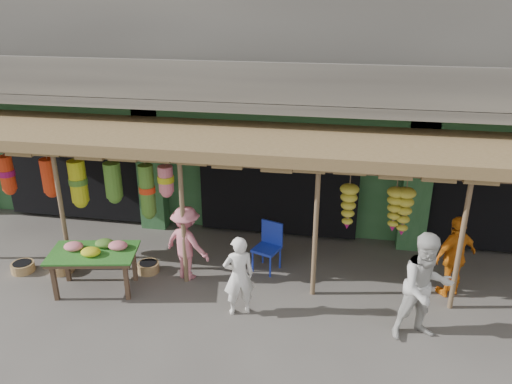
% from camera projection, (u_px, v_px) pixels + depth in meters
% --- Properties ---
extents(ground, '(80.00, 80.00, 0.00)m').
position_uv_depth(ground, '(263.00, 283.00, 9.86)').
color(ground, '#514C47').
rests_on(ground, ground).
extents(building, '(16.40, 6.80, 7.00)m').
position_uv_depth(building, '(294.00, 73.00, 13.03)').
color(building, gray).
rests_on(building, ground).
extents(awning, '(14.00, 2.70, 2.79)m').
position_uv_depth(awning, '(262.00, 146.00, 9.65)').
color(awning, brown).
rests_on(awning, ground).
extents(flower_table, '(1.75, 1.23, 0.96)m').
position_uv_depth(flower_table, '(94.00, 253.00, 9.38)').
color(flower_table, brown).
rests_on(flower_table, ground).
extents(blue_chair, '(0.62, 0.63, 1.01)m').
position_uv_depth(blue_chair, '(269.00, 244.00, 10.19)').
color(blue_chair, '#1C32B7').
rests_on(blue_chair, ground).
extents(basket_left, '(0.55, 0.55, 0.19)m').
position_uv_depth(basket_left, '(23.00, 267.00, 10.23)').
color(basket_left, brown).
rests_on(basket_left, ground).
extents(basket_mid, '(0.59, 0.59, 0.19)m').
position_uv_depth(basket_mid, '(62.00, 267.00, 10.23)').
color(basket_mid, '#9B7845').
rests_on(basket_mid, ground).
extents(basket_right, '(0.45, 0.45, 0.20)m').
position_uv_depth(basket_right, '(148.00, 267.00, 10.22)').
color(basket_right, '#998247').
rests_on(basket_right, ground).
extents(person_front, '(0.65, 0.55, 1.51)m').
position_uv_depth(person_front, '(239.00, 276.00, 8.68)').
color(person_front, white).
rests_on(person_front, ground).
extents(person_right, '(1.11, 0.98, 1.89)m').
position_uv_depth(person_right, '(425.00, 288.00, 7.99)').
color(person_right, silver).
rests_on(person_right, ground).
extents(person_vendor, '(1.00, 0.85, 1.61)m').
position_uv_depth(person_vendor, '(455.00, 256.00, 9.21)').
color(person_vendor, orange).
rests_on(person_vendor, ground).
extents(person_shopper, '(1.13, 0.89, 1.54)m').
position_uv_depth(person_shopper, '(187.00, 243.00, 9.78)').
color(person_shopper, '#D97281').
rests_on(person_shopper, ground).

